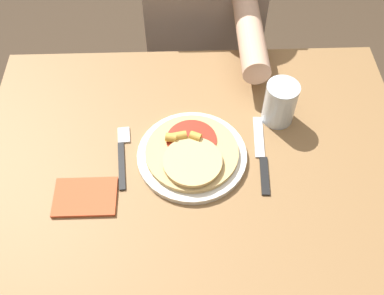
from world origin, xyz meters
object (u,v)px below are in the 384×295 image
(fork, at_px, (123,153))
(person_diner, at_px, (204,22))
(knife, at_px, (262,155))
(pizza, at_px, (192,153))
(dining_table, at_px, (196,189))
(drinking_glass, at_px, (280,103))
(plate, at_px, (192,156))

(fork, xyz_separation_m, person_diner, (0.22, 0.57, -0.08))
(knife, bearing_deg, pizza, -178.41)
(knife, bearing_deg, person_diner, 99.88)
(dining_table, bearing_deg, person_diner, 85.27)
(fork, xyz_separation_m, knife, (0.32, -0.02, 0.00))
(pizza, xyz_separation_m, knife, (0.16, 0.00, -0.02))
(dining_table, bearing_deg, fork, 174.46)
(dining_table, bearing_deg, pizza, -150.32)
(pizza, distance_m, drinking_glass, 0.24)
(dining_table, relative_size, plate, 3.99)
(plate, relative_size, drinking_glass, 2.30)
(knife, distance_m, drinking_glass, 0.14)
(fork, bearing_deg, drinking_glass, 14.47)
(person_diner, bearing_deg, pizza, -95.63)
(knife, bearing_deg, dining_table, 179.57)
(dining_table, height_order, fork, fork)
(plate, bearing_deg, dining_table, 7.46)
(drinking_glass, xyz_separation_m, person_diner, (-0.15, 0.48, -0.14))
(person_diner, bearing_deg, fork, -110.87)
(plate, relative_size, knife, 1.13)
(knife, distance_m, person_diner, 0.60)
(pizza, bearing_deg, dining_table, 29.68)
(dining_table, bearing_deg, knife, -0.43)
(dining_table, distance_m, pizza, 0.16)
(pizza, height_order, fork, pizza)
(fork, bearing_deg, person_diner, 69.13)
(plate, distance_m, pizza, 0.02)
(pizza, bearing_deg, drinking_glass, 29.05)
(drinking_glass, bearing_deg, fork, -165.53)
(drinking_glass, distance_m, person_diner, 0.52)
(plate, distance_m, drinking_glass, 0.24)
(dining_table, distance_m, plate, 0.15)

